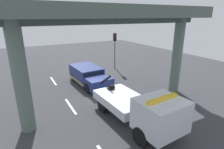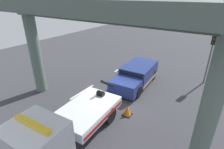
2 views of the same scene
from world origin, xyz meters
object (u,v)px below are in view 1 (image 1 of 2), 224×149
object	(u,v)px
tow_truck_white	(142,108)
towed_van_green	(89,76)
traffic_cone_orange	(125,93)
traffic_light_near	(115,43)

from	to	relation	value
tow_truck_white	towed_van_green	xyz separation A→B (m)	(-8.02, -0.05, -0.42)
traffic_cone_orange	tow_truck_white	bearing A→B (deg)	-20.04
towed_van_green	traffic_cone_orange	xyz separation A→B (m)	(4.12, 1.47, -0.46)
towed_van_green	traffic_light_near	distance (m)	6.31
tow_truck_white	traffic_light_near	distance (m)	12.51
traffic_light_near	towed_van_green	bearing A→B (deg)	-54.51
tow_truck_white	traffic_cone_orange	bearing A→B (deg)	159.96
towed_van_green	traffic_cone_orange	size ratio (longest dim) A/B	7.97
towed_van_green	traffic_cone_orange	distance (m)	4.40
traffic_light_near	traffic_cone_orange	distance (m)	8.68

